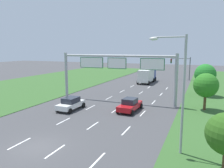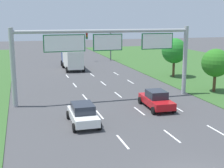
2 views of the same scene
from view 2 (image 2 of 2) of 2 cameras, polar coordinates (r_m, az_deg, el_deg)
The scene contains 10 objects.
lane_dashes_inner_left at distance 20.36m, azimuth 1.95°, elevation -10.50°, with size 0.14×50.40×0.01m.
lane_dashes_inner_right at distance 21.65m, azimuth 10.89°, elevation -9.32°, with size 0.14×50.40×0.01m.
lane_dashes_slip at distance 23.40m, azimuth 18.62°, elevation -8.10°, with size 0.14×50.40×0.01m.
car_near_red at distance 23.43m, azimuth -5.36°, elevation -5.43°, with size 2.05×4.18×1.57m.
car_lead_silver at distance 27.66m, azimuth 8.10°, elevation -2.83°, with size 2.22×4.53×1.59m.
box_truck at distance 48.74m, azimuth -7.36°, elevation 4.69°, with size 2.75×8.06×3.07m.
sign_gantry at distance 29.45m, azimuth -0.96°, elevation 6.49°, with size 17.24×0.44×7.00m.
traffic_light_mast at distance 57.72m, azimuth -2.11°, elevation 8.08°, with size 4.76×0.49×5.60m.
roadside_tree_mid at distance 34.62m, azimuth 18.44°, elevation 3.67°, with size 2.97×2.97×4.65m.
roadside_tree_far at distance 42.30m, azimuth 11.32°, elevation 5.97°, with size 3.33×3.33×5.21m.
Camera 2 is at (-7.73, -11.84, 7.79)m, focal length 50.00 mm.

